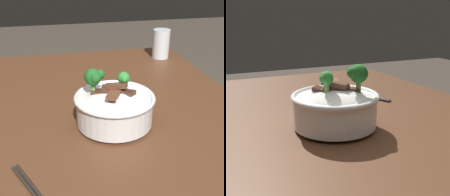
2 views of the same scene
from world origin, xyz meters
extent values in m
cube|color=#56331E|center=(0.00, 0.00, 0.77)|extent=(1.35, 0.92, 0.04)
cube|color=#56331E|center=(-0.60, -0.39, 0.38)|extent=(0.07, 0.07, 0.75)
cube|color=#56331E|center=(-0.60, 0.39, 0.38)|extent=(0.07, 0.07, 0.75)
cylinder|color=white|center=(-0.01, 0.03, 0.80)|extent=(0.09, 0.09, 0.01)
cylinder|color=white|center=(-0.01, 0.03, 0.84)|extent=(0.20, 0.20, 0.07)
torus|color=white|center=(-0.01, 0.03, 0.87)|extent=(0.21, 0.21, 0.01)
ellipsoid|color=white|center=(-0.01, 0.03, 0.86)|extent=(0.17, 0.17, 0.06)
cube|color=brown|center=(0.02, 0.03, 0.90)|extent=(0.08, 0.06, 0.02)
cube|color=#4C2B1E|center=(0.00, 0.06, 0.89)|extent=(0.05, 0.05, 0.02)
cube|color=#4C2B1E|center=(-0.01, 0.03, 0.89)|extent=(0.04, 0.07, 0.02)
cube|color=#4C2B1E|center=(-0.02, 0.01, 0.89)|extent=(0.05, 0.07, 0.01)
cube|color=brown|center=(-0.01, 0.04, 0.90)|extent=(0.05, 0.06, 0.02)
cylinder|color=#6BA84C|center=(-0.03, -0.02, 0.90)|extent=(0.01, 0.01, 0.03)
sphere|color=#1E6023|center=(-0.03, -0.02, 0.93)|extent=(0.04, 0.04, 0.04)
sphere|color=#1E6023|center=(-0.01, -0.01, 0.93)|extent=(0.03, 0.03, 0.03)
sphere|color=#1E6023|center=(-0.03, 0.00, 0.93)|extent=(0.03, 0.03, 0.03)
cylinder|color=#7AB256|center=(-0.02, 0.06, 0.90)|extent=(0.01, 0.01, 0.03)
sphere|color=green|center=(-0.02, 0.06, 0.92)|extent=(0.03, 0.03, 0.03)
sphere|color=green|center=(-0.01, 0.06, 0.92)|extent=(0.02, 0.02, 0.02)
sphere|color=green|center=(-0.02, 0.07, 0.92)|extent=(0.02, 0.02, 0.02)
cylinder|color=white|center=(-0.52, 0.36, 0.79)|extent=(0.07, 0.07, 0.00)
cylinder|color=white|center=(-0.52, 0.36, 0.85)|extent=(0.07, 0.07, 0.13)
cylinder|color=silver|center=(-0.52, 0.36, 0.84)|extent=(0.06, 0.06, 0.09)
camera|label=1|loc=(0.65, -0.12, 1.21)|focal=46.48mm
camera|label=2|loc=(-0.65, 0.32, 1.07)|focal=48.36mm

